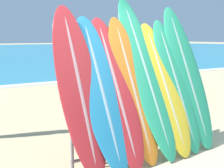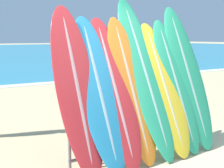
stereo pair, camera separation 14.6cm
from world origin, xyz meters
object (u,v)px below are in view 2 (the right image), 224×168
Objects in this scene: surfboard_slot_1 at (99,90)px; surfboard_slot_5 at (164,87)px; surfboard_slot_2 at (114,89)px; person_mid_beach at (65,67)px; person_far_left at (113,66)px; surfboard_rack at (140,121)px; surfboard_slot_7 at (188,75)px; surfboard_slot_4 at (144,74)px; surfboard_slot_6 at (175,84)px; person_near_water at (127,73)px; surfboard_slot_0 at (76,87)px; surfboard_slot_3 at (131,87)px.

surfboard_slot_5 is at bearing -0.95° from surfboard_slot_1.
surfboard_slot_2 is 0.85m from surfboard_slot_5.
person_mid_beach is 1.34m from person_far_left.
surfboard_slot_7 is (0.97, 0.07, 0.61)m from surfboard_rack.
surfboard_slot_7 is at bearing -2.55° from surfboard_slot_4.
surfboard_slot_6 reaches higher than person_near_water.
surfboard_slot_0 is at bearing -73.91° from person_far_left.
surfboard_slot_2 is 0.86× the size of surfboard_slot_4.
surfboard_rack is at bearing -10.16° from surfboard_slot_3.
surfboard_slot_5 is 4.27m from person_mid_beach.
surfboard_slot_7 reaches higher than surfboard_rack.
surfboard_slot_6 is (0.67, 0.02, 0.50)m from surfboard_rack.
surfboard_slot_4 is at bearing 170.46° from surfboard_slot_6.
person_mid_beach is (0.59, 4.27, 0.41)m from surfboard_rack.
surfboard_slot_7 is 4.23m from person_mid_beach.
surfboard_rack is 0.83m from surfboard_slot_6.
surfboard_rack is 1.12× the size of surfboard_slot_2.
surfboard_slot_4 is 1.17× the size of surfboard_slot_6.
surfboard_slot_3 is (0.82, -0.02, -0.07)m from surfboard_slot_0.
person_near_water is at bearing 76.48° from surfboard_slot_7.
surfboard_slot_3 is at bearing 3.10° from person_near_water.
surfboard_slot_2 is 1.00× the size of surfboard_slot_3.
surfboard_slot_2 is (0.24, 0.00, -0.01)m from surfboard_slot_1.
surfboard_slot_6 is at bearing -0.37° from surfboard_slot_2.
surfboard_slot_1 is at bearing -178.31° from surfboard_slot_7.
surfboard_slot_3 is 1.12m from surfboard_slot_7.
surfboard_slot_3 reaches higher than surfboard_rack.
surfboard_slot_2 is 1.20× the size of person_mid_beach.
surfboard_slot_6 is 1.30× the size of person_near_water.
surfboard_slot_3 is 1.21× the size of person_mid_beach.
surfboard_slot_1 is 1.04× the size of surfboard_slot_5.
surfboard_slot_7 reaches higher than surfboard_slot_2.
surfboard_slot_0 is 0.97× the size of surfboard_slot_7.
surfboard_rack is 4.37m from person_far_left.
surfboard_slot_0 is 1.12m from surfboard_slot_4.
surfboard_slot_2 is 1.03× the size of surfboard_slot_5.
surfboard_slot_4 is (0.57, 0.08, 0.16)m from surfboard_slot_2.
surfboard_slot_5 is (1.39, -0.05, -0.10)m from surfboard_slot_0.
surfboard_rack is 0.84m from surfboard_slot_1.
surfboard_slot_6 is 2.96m from person_near_water.
surfboard_slot_2 is (0.55, -0.02, -0.07)m from surfboard_slot_0.
surfboard_slot_3 is (-0.15, 0.03, 0.51)m from surfboard_rack.
person_mid_beach is at bearing -142.73° from person_far_left.
surfboard_slot_4 reaches higher than person_near_water.
person_mid_beach is at bearing 73.56° from surfboard_slot_1.
surfboard_slot_0 reaches higher than person_near_water.
surfboard_slot_1 is 1.09m from surfboard_slot_5.
surfboard_slot_1 is (-0.67, 0.02, 0.51)m from surfboard_rack.
surfboard_slot_7 is (0.54, 0.07, 0.14)m from surfboard_slot_5.
person_near_water is at bearing 50.60° from surfboard_slot_1.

